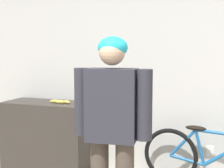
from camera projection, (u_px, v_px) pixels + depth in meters
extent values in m
cube|color=silver|center=(163.00, 64.00, 3.57)|extent=(8.00, 0.06, 2.60)
cube|color=white|center=(210.00, 151.00, 3.45)|extent=(0.08, 0.01, 0.12)
cube|color=#38332D|center=(48.00, 136.00, 3.84)|extent=(1.06, 0.48, 0.83)
cube|color=#2D2D38|center=(112.00, 105.00, 2.42)|extent=(0.41, 0.29, 0.56)
cylinder|color=#2D2D38|center=(82.00, 101.00, 2.51)|extent=(0.12, 0.12, 0.54)
cylinder|color=#2D2D38|center=(144.00, 105.00, 2.34)|extent=(0.12, 0.12, 0.54)
sphere|color=#DBB28E|center=(112.00, 52.00, 2.38)|extent=(0.20, 0.20, 0.20)
ellipsoid|color=#23B7CC|center=(113.00, 48.00, 2.39)|extent=(0.23, 0.21, 0.17)
torus|color=black|center=(170.00, 155.00, 3.44)|extent=(0.61, 0.12, 0.61)
cylinder|color=#1E609E|center=(187.00, 160.00, 3.36)|extent=(0.37, 0.08, 0.08)
cylinder|color=#1E609E|center=(183.00, 143.00, 3.37)|extent=(0.30, 0.07, 0.34)
cylinder|color=#1E609E|center=(200.00, 147.00, 3.29)|extent=(0.13, 0.05, 0.37)
cylinder|color=#1E609E|center=(224.00, 134.00, 3.16)|extent=(0.58, 0.11, 0.05)
ellipsoid|color=black|center=(196.00, 128.00, 3.29)|extent=(0.23, 0.11, 0.05)
ellipsoid|color=#EAD64C|center=(60.00, 102.00, 3.69)|extent=(0.13, 0.04, 0.04)
ellipsoid|color=#EAD64C|center=(55.00, 101.00, 3.73)|extent=(0.12, 0.08, 0.04)
ellipsoid|color=#EAD64C|center=(67.00, 102.00, 3.68)|extent=(0.12, 0.08, 0.04)
sphere|color=brown|center=(52.00, 101.00, 3.76)|extent=(0.02, 0.02, 0.02)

